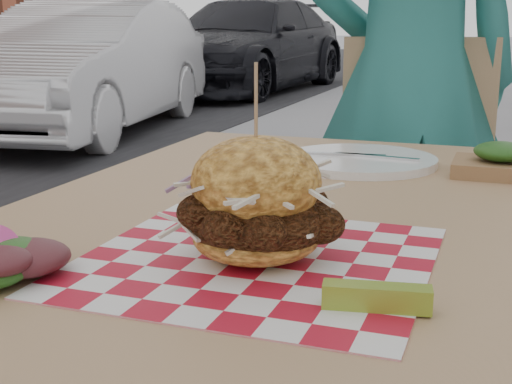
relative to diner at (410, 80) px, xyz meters
The scene contains 10 objects.
diner is the anchor object (origin of this frame).
car_white 4.81m from the diner, 133.12° to the left, with size 1.22×3.49×1.15m, color silver.
car_dark 8.22m from the diner, 113.54° to the left, with size 1.78×4.37×1.27m, color black.
patio_table 1.12m from the diner, 88.87° to the right, with size 0.80×1.20×0.75m.
patio_chair 0.29m from the diner, 90.05° to the right, with size 0.51×0.51×0.95m.
paper_liner 1.30m from the diner, 88.97° to the right, with size 0.36×0.36×0.00m, color #B31126.
sandwich 1.30m from the diner, 88.97° to the right, with size 0.18×0.18×0.21m.
pickle_spear 1.40m from the diner, 83.11° to the right, with size 0.10×0.02×0.02m, color olive.
place_setting 0.76m from the diner, 88.34° to the right, with size 0.27×0.27×0.02m.
kraft_tray 0.82m from the diner, 71.55° to the right, with size 0.15×0.12×0.06m.
Camera 1 is at (-0.05, -1.02, 1.00)m, focal length 50.00 mm.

